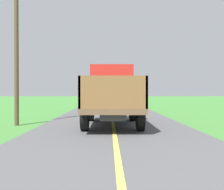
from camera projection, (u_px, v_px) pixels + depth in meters
banana_truck_near at (112, 93)px, 12.21m from camera, size 2.38×5.82×2.80m
banana_truck_far at (107, 93)px, 22.72m from camera, size 2.38×5.81×2.80m
utility_pole_roadside at (16, 35)px, 11.84m from camera, size 1.85×0.20×7.78m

